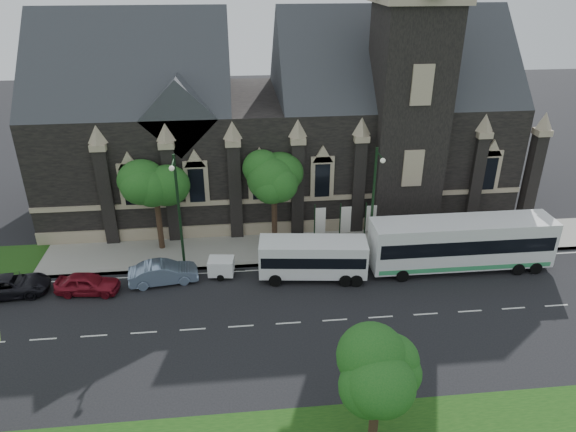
{
  "coord_description": "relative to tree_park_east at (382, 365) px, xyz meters",
  "views": [
    {
      "loc": [
        0.18,
        -26.58,
        20.68
      ],
      "look_at": [
        3.61,
        6.0,
        4.63
      ],
      "focal_mm": 32.56,
      "sensor_mm": 36.0,
      "label": 1
    }
  ],
  "objects": [
    {
      "name": "tour_coach",
      "position": [
        10.14,
        14.66,
        -2.51
      ],
      "size": [
        13.36,
        3.09,
        3.89
      ],
      "rotation": [
        0.0,
        0.0,
        -0.0
      ],
      "color": "silver",
      "rests_on": "ground"
    },
    {
      "name": "museum",
      "position": [
        -1.06,
        28.1,
        3.55
      ],
      "size": [
        40.0,
        17.7,
        29.9
      ],
      "color": "black",
      "rests_on": "ground"
    },
    {
      "name": "car_far_red",
      "position": [
        -16.56,
        14.17,
        -3.89
      ],
      "size": [
        4.47,
        2.19,
        1.47
      ],
      "primitive_type": "imported",
      "rotation": [
        0.0,
        0.0,
        1.46
      ],
      "color": "maroon",
      "rests_on": "ground"
    },
    {
      "name": "tree_park_east",
      "position": [
        0.0,
        0.0,
        0.0
      ],
      "size": [
        3.4,
        3.4,
        6.28
      ],
      "color": "black",
      "rests_on": "ground"
    },
    {
      "name": "street_lamp_near",
      "position": [
        3.82,
        16.42,
        0.49
      ],
      "size": [
        0.36,
        1.88,
        9.0
      ],
      "color": "black",
      "rests_on": "ground"
    },
    {
      "name": "sedan",
      "position": [
        -11.5,
        14.94,
        -3.83
      ],
      "size": [
        5.0,
        2.32,
        1.59
      ],
      "primitive_type": "imported",
      "rotation": [
        0.0,
        0.0,
        1.71
      ],
      "color": "#758AA9",
      "rests_on": "ground"
    },
    {
      "name": "ground",
      "position": [
        -6.18,
        9.32,
        -4.62
      ],
      "size": [
        160.0,
        160.0,
        0.0
      ],
      "primitive_type": "plane",
      "color": "black",
      "rests_on": "ground"
    },
    {
      "name": "tree_walk_right",
      "position": [
        -2.96,
        20.04,
        1.2
      ],
      "size": [
        4.08,
        4.08,
        7.8
      ],
      "color": "black",
      "rests_on": "ground"
    },
    {
      "name": "shuttle_bus",
      "position": [
        -0.84,
        14.52,
        -2.92
      ],
      "size": [
        7.84,
        3.4,
        2.94
      ],
      "rotation": [
        0.0,
        0.0,
        -0.11
      ],
      "color": "white",
      "rests_on": "ground"
    },
    {
      "name": "sidewalk",
      "position": [
        -6.18,
        18.82,
        -4.54
      ],
      "size": [
        80.0,
        5.0,
        0.15
      ],
      "primitive_type": "cube",
      "color": "gray",
      "rests_on": "ground"
    },
    {
      "name": "banner_flag_center",
      "position": [
        2.11,
        18.32,
        -2.24
      ],
      "size": [
        0.9,
        0.1,
        4.0
      ],
      "color": "black",
      "rests_on": "ground"
    },
    {
      "name": "banner_flag_left",
      "position": [
        0.11,
        18.32,
        -2.24
      ],
      "size": [
        0.9,
        0.1,
        4.0
      ],
      "color": "black",
      "rests_on": "ground"
    },
    {
      "name": "tree_walk_left",
      "position": [
        -11.97,
        20.03,
        1.12
      ],
      "size": [
        3.91,
        3.91,
        7.64
      ],
      "color": "black",
      "rests_on": "ground"
    },
    {
      "name": "car_far_black",
      "position": [
        -21.75,
        14.54,
        -3.91
      ],
      "size": [
        5.25,
        2.76,
        1.41
      ],
      "primitive_type": "imported",
      "rotation": [
        0.0,
        0.0,
        1.66
      ],
      "color": "black",
      "rests_on": "ground"
    },
    {
      "name": "street_lamp_mid",
      "position": [
        -10.18,
        16.42,
        0.49
      ],
      "size": [
        0.36,
        1.88,
        9.0
      ],
      "color": "black",
      "rests_on": "ground"
    },
    {
      "name": "box_trailer",
      "position": [
        -7.42,
        15.35,
        -3.82
      ],
      "size": [
        2.69,
        1.59,
        1.4
      ],
      "rotation": [
        0.0,
        0.0,
        -0.12
      ],
      "color": "white",
      "rests_on": "ground"
    },
    {
      "name": "banner_flag_right",
      "position": [
        4.11,
        18.32,
        -2.24
      ],
      "size": [
        0.9,
        0.1,
        4.0
      ],
      "color": "black",
      "rests_on": "ground"
    }
  ]
}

